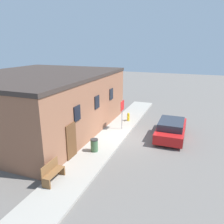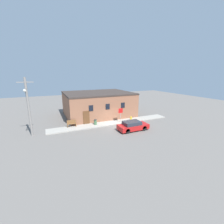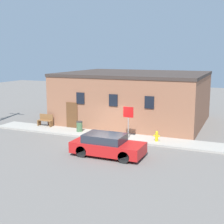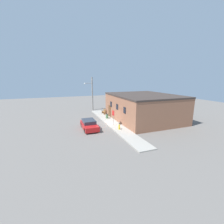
# 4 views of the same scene
# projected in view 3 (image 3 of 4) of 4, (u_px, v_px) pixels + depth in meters

# --- Properties ---
(ground_plane) EXTENTS (80.00, 80.00, 0.00)m
(ground_plane) POSITION_uv_depth(u_px,v_px,m) (108.00, 141.00, 21.90)
(ground_plane) COLOR #66605B
(sidewalk) EXTENTS (20.13, 2.08, 0.14)m
(sidewalk) POSITION_uv_depth(u_px,v_px,m) (114.00, 136.00, 22.83)
(sidewalk) COLOR #9E998E
(sidewalk) RESTS_ON ground
(brick_building) EXTENTS (12.15, 9.89, 4.42)m
(brick_building) POSITION_uv_depth(u_px,v_px,m) (135.00, 97.00, 27.97)
(brick_building) COLOR #8E5B42
(brick_building) RESTS_ON ground
(fire_hydrant) EXTENTS (0.46, 0.22, 0.72)m
(fire_hydrant) POSITION_uv_depth(u_px,v_px,m) (157.00, 136.00, 21.28)
(fire_hydrant) COLOR gold
(fire_hydrant) RESTS_ON sidewalk
(stop_sign) EXTENTS (0.75, 0.06, 2.26)m
(stop_sign) POSITION_uv_depth(u_px,v_px,m) (128.00, 116.00, 21.76)
(stop_sign) COLOR gray
(stop_sign) RESTS_ON sidewalk
(bench) EXTENTS (1.29, 0.44, 0.97)m
(bench) POSITION_uv_depth(u_px,v_px,m) (46.00, 120.00, 25.82)
(bench) COLOR brown
(bench) RESTS_ON sidewalk
(trash_bin) EXTENTS (0.47, 0.47, 0.79)m
(trash_bin) POSITION_uv_depth(u_px,v_px,m) (79.00, 126.00, 23.97)
(trash_bin) COLOR #426642
(trash_bin) RESTS_ON sidewalk
(parked_car) EXTENTS (4.31, 1.89, 1.32)m
(parked_car) POSITION_uv_depth(u_px,v_px,m) (107.00, 145.00, 18.59)
(parked_car) COLOR black
(parked_car) RESTS_ON ground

